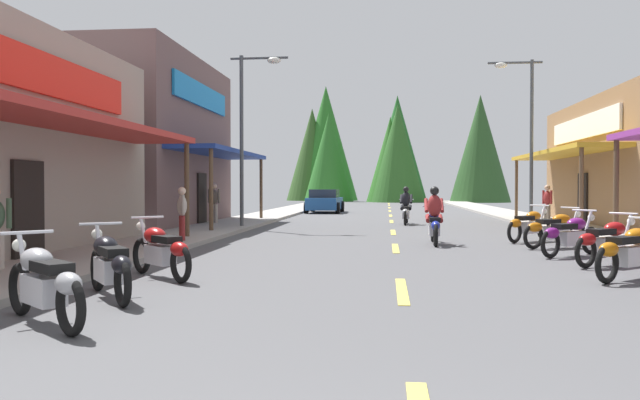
% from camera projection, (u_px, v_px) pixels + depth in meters
% --- Properties ---
extents(ground, '(10.23, 80.15, 0.10)m').
position_uv_depth(ground, '(392.00, 225.00, 26.75)').
color(ground, '#4C4C4F').
extents(sidewalk_left, '(2.47, 80.15, 0.12)m').
position_uv_depth(sidewalk_left, '(245.00, 221.00, 27.41)').
color(sidewalk_left, '#9E9991').
rests_on(sidewalk_left, ground).
extents(sidewalk_right, '(2.47, 80.15, 0.12)m').
position_uv_depth(sidewalk_right, '(546.00, 223.00, 26.09)').
color(sidewalk_right, '#9E9991').
rests_on(sidewalk_right, ground).
extents(centerline_dashes, '(0.16, 57.24, 0.01)m').
position_uv_depth(centerline_dashes, '(391.00, 218.00, 31.14)').
color(centerline_dashes, '#E0C64C').
rests_on(centerline_dashes, ground).
extents(storefront_left_far, '(8.62, 9.74, 6.64)m').
position_uv_depth(storefront_left_far, '(119.00, 143.00, 25.47)').
color(storefront_left_far, brown).
rests_on(storefront_left_far, ground).
extents(streetlamp_left, '(2.12, 0.30, 6.35)m').
position_uv_depth(streetlamp_left, '(250.00, 117.00, 23.09)').
color(streetlamp_left, '#474C51').
rests_on(streetlamp_left, ground).
extents(streetlamp_right, '(2.12, 0.30, 6.60)m').
position_uv_depth(streetlamp_right, '(524.00, 119.00, 25.15)').
color(streetlamp_right, '#474C51').
rests_on(streetlamp_right, ground).
extents(motorcycle_parked_right_2, '(1.64, 1.52, 1.04)m').
position_uv_depth(motorcycle_parked_right_2, '(630.00, 251.00, 10.54)').
color(motorcycle_parked_right_2, black).
rests_on(motorcycle_parked_right_2, ground).
extents(motorcycle_parked_right_3, '(1.72, 1.44, 1.04)m').
position_uv_depth(motorcycle_parked_right_3, '(608.00, 241.00, 12.44)').
color(motorcycle_parked_right_3, black).
rests_on(motorcycle_parked_right_3, ground).
extents(motorcycle_parked_right_4, '(1.69, 1.47, 1.04)m').
position_uv_depth(motorcycle_parked_right_4, '(570.00, 234.00, 14.14)').
color(motorcycle_parked_right_4, black).
rests_on(motorcycle_parked_right_4, ground).
extents(motorcycle_parked_right_5, '(1.87, 1.21, 1.04)m').
position_uv_depth(motorcycle_parked_right_5, '(555.00, 229.00, 16.03)').
color(motorcycle_parked_right_5, black).
rests_on(motorcycle_parked_right_5, ground).
extents(motorcycle_parked_right_6, '(1.56, 1.61, 1.04)m').
position_uv_depth(motorcycle_parked_right_6, '(529.00, 225.00, 17.86)').
color(motorcycle_parked_right_6, black).
rests_on(motorcycle_parked_right_6, ground).
extents(motorcycle_parked_left_0, '(1.70, 1.46, 1.04)m').
position_uv_depth(motorcycle_parked_left_0, '(44.00, 282.00, 7.07)').
color(motorcycle_parked_left_0, black).
rests_on(motorcycle_parked_left_0, ground).
extents(motorcycle_parked_left_1, '(1.37, 1.77, 1.04)m').
position_uv_depth(motorcycle_parked_left_1, '(110.00, 264.00, 8.76)').
color(motorcycle_parked_left_1, black).
rests_on(motorcycle_parked_left_1, ground).
extents(motorcycle_parked_left_2, '(1.60, 1.57, 1.04)m').
position_uv_depth(motorcycle_parked_left_2, '(161.00, 250.00, 10.72)').
color(motorcycle_parked_left_2, black).
rests_on(motorcycle_parked_left_2, ground).
extents(rider_cruising_lead, '(0.60, 2.14, 1.57)m').
position_uv_depth(rider_cruising_lead, '(434.00, 220.00, 17.05)').
color(rider_cruising_lead, black).
rests_on(rider_cruising_lead, ground).
extents(rider_cruising_trailing, '(0.60, 2.14, 1.57)m').
position_uv_depth(rider_cruising_trailing, '(406.00, 209.00, 26.10)').
color(rider_cruising_trailing, black).
rests_on(rider_cruising_trailing, ground).
extents(pedestrian_browsing, '(0.39, 0.53, 1.55)m').
position_uv_depth(pedestrian_browsing, '(182.00, 212.00, 16.89)').
color(pedestrian_browsing, maroon).
rests_on(pedestrian_browsing, ground).
extents(pedestrian_waiting, '(0.38, 0.53, 1.63)m').
position_uv_depth(pedestrian_waiting, '(547.00, 202.00, 25.41)').
color(pedestrian_waiting, '#726659').
rests_on(pedestrian_waiting, ground).
extents(pedestrian_strolling, '(0.54, 0.37, 1.70)m').
position_uv_depth(pedestrian_strolling, '(214.00, 201.00, 25.30)').
color(pedestrian_strolling, '#B2A599').
rests_on(pedestrian_strolling, ground).
extents(parked_car_curbside, '(2.13, 4.33, 1.40)m').
position_uv_depth(parked_car_curbside, '(325.00, 201.00, 38.00)').
color(parked_car_curbside, '#1E4C8C').
rests_on(parked_car_curbside, ground).
extents(treeline_backdrop, '(23.76, 13.55, 13.03)m').
position_uv_depth(treeline_backdrop, '(370.00, 150.00, 68.08)').
color(treeline_backdrop, '#215F23').
rests_on(treeline_backdrop, ground).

